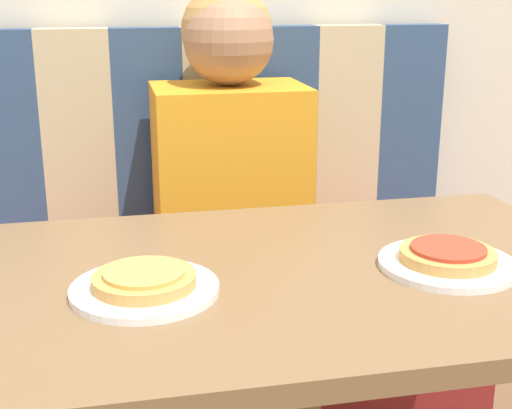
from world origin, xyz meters
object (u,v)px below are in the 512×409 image
plate_right (447,264)px  pizza_left (144,279)px  person (229,136)px  pizza_right (448,254)px  plate_left (145,289)px

plate_right → pizza_left: pizza_left is taller
person → plate_right: (0.25, -0.67, -0.09)m
pizza_left → person: bearing=69.8°
plate_right → pizza_right: (0.00, -0.00, 0.02)m
plate_right → pizza_left: size_ratio=1.44×
pizza_right → plate_left: bearing=180.0°
person → plate_right: person is taller
pizza_left → plate_left: bearing=7.1°
person → plate_right: bearing=-69.8°
plate_left → plate_right: bearing=0.0°
plate_left → pizza_right: 0.49m
plate_left → pizza_right: size_ratio=1.44×
person → pizza_left: size_ratio=4.41×
plate_left → pizza_left: pizza_left is taller
pizza_left → pizza_right: 0.49m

